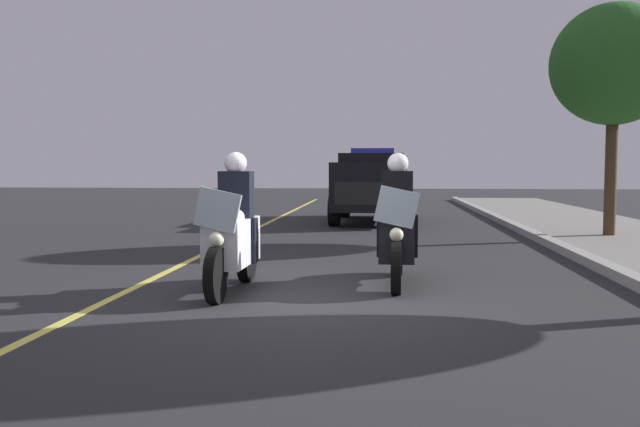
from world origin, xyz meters
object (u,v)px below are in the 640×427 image
object	(u,v)px
police_motorcycle_lead_right	(397,231)
tree_far_back	(614,65)
police_suv	(372,183)
police_motorcycle_lead_left	(233,235)

from	to	relation	value
police_motorcycle_lead_right	tree_far_back	world-z (taller)	tree_far_back
police_suv	police_motorcycle_lead_left	bearing A→B (deg)	-7.95
tree_far_back	police_motorcycle_lead_right	bearing A→B (deg)	-37.90
police_motorcycle_lead_right	tree_far_back	bearing A→B (deg)	142.10
police_motorcycle_lead_left	police_suv	xyz separation A→B (m)	(-10.91, 1.52, 0.37)
police_motorcycle_lead_left	police_motorcycle_lead_right	world-z (taller)	same
police_motorcycle_lead_left	tree_far_back	xyz separation A→B (m)	(-6.60, 6.58, 2.93)
tree_far_back	police_motorcycle_lead_left	bearing A→B (deg)	-44.90
police_motorcycle_lead_right	police_suv	xyz separation A→B (m)	(-10.16, -0.50, 0.37)
police_motorcycle_lead_left	police_motorcycle_lead_right	bearing A→B (deg)	110.34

